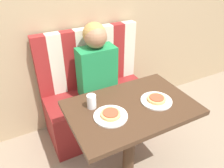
# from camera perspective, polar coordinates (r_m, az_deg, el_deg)

# --- Properties ---
(booth_seat) EXTENTS (1.03, 0.50, 0.47)m
(booth_seat) POSITION_cam_1_polar(r_m,az_deg,el_deg) (2.30, -3.52, -7.18)
(booth_seat) COLOR maroon
(booth_seat) RESTS_ON ground_plane
(booth_backrest) EXTENTS (1.03, 0.09, 0.59)m
(booth_backrest) POSITION_cam_1_polar(r_m,az_deg,el_deg) (2.18, -6.20, 6.84)
(booth_backrest) COLOR maroon
(booth_backrest) RESTS_ON booth_seat
(dining_table) EXTENTS (0.91, 0.60, 0.72)m
(dining_table) POSITION_cam_1_polar(r_m,az_deg,el_deg) (1.64, 4.95, -8.82)
(dining_table) COLOR #422B1C
(dining_table) RESTS_ON ground_plane
(person) EXTENTS (0.35, 0.23, 0.69)m
(person) POSITION_cam_1_polar(r_m,az_deg,el_deg) (1.99, -4.13, 6.34)
(person) COLOR #1E8447
(person) RESTS_ON booth_seat
(plate_left) EXTENTS (0.23, 0.23, 0.01)m
(plate_left) POSITION_cam_1_polar(r_m,az_deg,el_deg) (1.47, -0.35, -8.38)
(plate_left) COLOR white
(plate_left) RESTS_ON dining_table
(plate_right) EXTENTS (0.23, 0.23, 0.01)m
(plate_right) POSITION_cam_1_polar(r_m,az_deg,el_deg) (1.64, 11.49, -4.31)
(plate_right) COLOR white
(plate_right) RESTS_ON dining_table
(pizza_left) EXTENTS (0.13, 0.13, 0.03)m
(pizza_left) POSITION_cam_1_polar(r_m,az_deg,el_deg) (1.46, -0.36, -7.83)
(pizza_left) COLOR tan
(pizza_left) RESTS_ON plate_left
(pizza_right) EXTENTS (0.13, 0.13, 0.03)m
(pizza_right) POSITION_cam_1_polar(r_m,az_deg,el_deg) (1.63, 11.56, -3.79)
(pizza_right) COLOR tan
(pizza_right) RESTS_ON plate_right
(drinking_cup) EXTENTS (0.07, 0.07, 0.10)m
(drinking_cup) POSITION_cam_1_polar(r_m,az_deg,el_deg) (1.53, -5.36, -4.56)
(drinking_cup) COLOR silver
(drinking_cup) RESTS_ON dining_table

